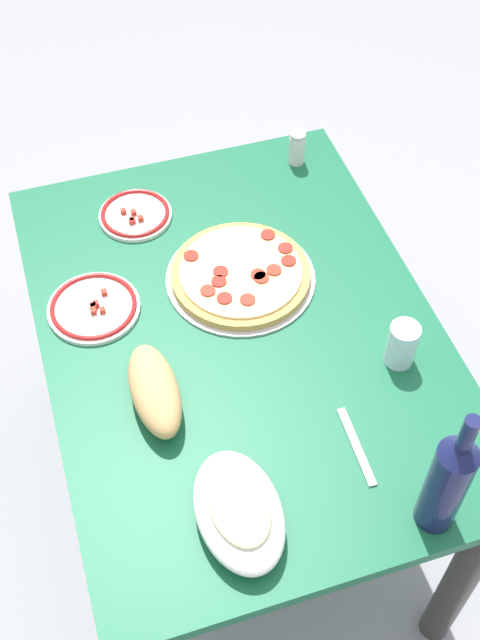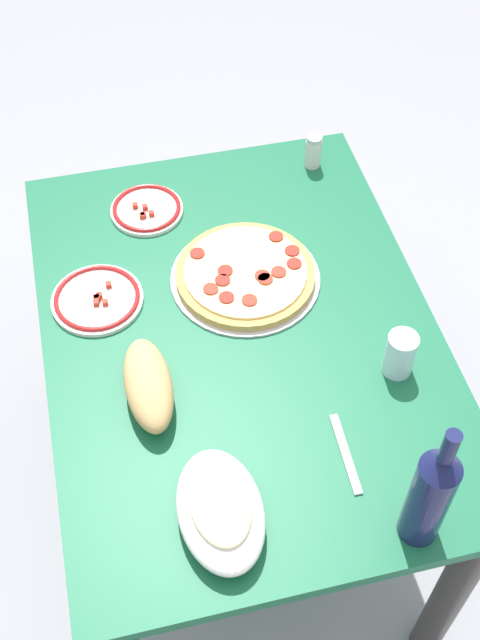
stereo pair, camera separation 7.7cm
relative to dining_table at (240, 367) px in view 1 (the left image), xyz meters
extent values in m
plane|color=gray|center=(0.00, 0.00, -0.59)|extent=(8.00, 8.00, 0.00)
cube|color=#145938|center=(0.00, 0.00, 0.12)|extent=(1.13, 0.81, 0.03)
cylinder|color=#33302D|center=(-0.51, -0.35, -0.24)|extent=(0.07, 0.07, 0.70)
cylinder|color=#33302D|center=(0.51, -0.35, -0.24)|extent=(0.07, 0.07, 0.70)
cylinder|color=#33302D|center=(0.51, 0.35, -0.24)|extent=(0.07, 0.07, 0.70)
cylinder|color=#B7B7BC|center=(0.13, -0.04, 0.14)|extent=(0.33, 0.33, 0.01)
cylinder|color=tan|center=(0.13, -0.04, 0.15)|extent=(0.31, 0.31, 0.02)
cylinder|color=#EFD684|center=(0.13, -0.04, 0.16)|extent=(0.27, 0.27, 0.01)
cylinder|color=maroon|center=(0.20, 0.05, 0.17)|extent=(0.03, 0.03, 0.00)
cylinder|color=maroon|center=(0.11, 0.01, 0.17)|extent=(0.03, 0.03, 0.00)
cylinder|color=maroon|center=(0.16, -0.16, 0.17)|extent=(0.03, 0.03, 0.00)
cylinder|color=#B22D1E|center=(0.05, -0.03, 0.17)|extent=(0.03, 0.03, 0.00)
cylinder|color=#B22D1E|center=(0.11, -0.11, 0.17)|extent=(0.03, 0.03, 0.00)
cylinder|color=#B22D1E|center=(0.10, 0.04, 0.17)|extent=(0.03, 0.03, 0.00)
cylinder|color=maroon|center=(0.06, 0.01, 0.17)|extent=(0.03, 0.03, 0.00)
cylinder|color=maroon|center=(0.12, -0.15, 0.17)|extent=(0.03, 0.03, 0.00)
cylinder|color=#B22D1E|center=(0.10, -0.08, 0.17)|extent=(0.03, 0.03, 0.00)
cylinder|color=maroon|center=(0.14, 0.00, 0.17)|extent=(0.03, 0.03, 0.00)
cylinder|color=maroon|center=(0.21, -0.13, 0.17)|extent=(0.03, 0.03, 0.00)
cylinder|color=#B22D1E|center=(0.11, -0.07, 0.17)|extent=(0.03, 0.03, 0.00)
ellipsoid|color=white|center=(-0.41, 0.13, 0.17)|extent=(0.24, 0.15, 0.07)
ellipsoid|color=#AD2819|center=(-0.41, 0.13, 0.18)|extent=(0.20, 0.12, 0.03)
ellipsoid|color=beige|center=(-0.41, 0.13, 0.20)|extent=(0.17, 0.10, 0.02)
cylinder|color=#141942|center=(-0.50, -0.20, 0.25)|extent=(0.07, 0.07, 0.22)
cone|color=#141942|center=(-0.50, -0.20, 0.37)|extent=(0.07, 0.07, 0.03)
cylinder|color=#141942|center=(-0.50, -0.20, 0.42)|extent=(0.03, 0.03, 0.07)
cylinder|color=silver|center=(-0.17, -0.28, 0.19)|extent=(0.06, 0.06, 0.10)
cylinder|color=white|center=(0.39, 0.13, 0.14)|extent=(0.17, 0.17, 0.01)
torus|color=red|center=(0.39, 0.13, 0.15)|extent=(0.16, 0.16, 0.01)
cube|color=#AD2819|center=(0.39, 0.14, 0.15)|extent=(0.01, 0.01, 0.01)
cube|color=#AD2819|center=(0.36, 0.15, 0.15)|extent=(0.01, 0.01, 0.01)
cube|color=#AD2819|center=(0.40, 0.16, 0.15)|extent=(0.01, 0.01, 0.01)
cube|color=#AD2819|center=(0.37, 0.14, 0.15)|extent=(0.01, 0.01, 0.01)
cube|color=#AD2819|center=(0.37, 0.12, 0.15)|extent=(0.01, 0.01, 0.01)
cylinder|color=white|center=(0.14, 0.28, 0.14)|extent=(0.20, 0.20, 0.01)
torus|color=red|center=(0.14, 0.28, 0.15)|extent=(0.18, 0.18, 0.01)
cube|color=#AD2819|center=(0.17, 0.25, 0.15)|extent=(0.01, 0.01, 0.01)
cube|color=#AD2819|center=(0.14, 0.28, 0.15)|extent=(0.01, 0.01, 0.01)
cube|color=#AD2819|center=(0.13, 0.28, 0.15)|extent=(0.01, 0.01, 0.01)
cube|color=#AD2819|center=(0.14, 0.28, 0.15)|extent=(0.01, 0.01, 0.01)
cube|color=#AD2819|center=(0.14, 0.27, 0.15)|extent=(0.01, 0.01, 0.01)
cube|color=#AD2819|center=(0.12, 0.26, 0.15)|extent=(0.01, 0.01, 0.01)
ellipsoid|color=tan|center=(-0.12, 0.21, 0.18)|extent=(0.22, 0.09, 0.08)
cylinder|color=silver|center=(0.46, -0.29, 0.17)|extent=(0.04, 0.04, 0.07)
cylinder|color=#B7B7BC|center=(0.46, -0.29, 0.22)|extent=(0.04, 0.04, 0.01)
cube|color=#B7B7BC|center=(-0.33, -0.12, 0.14)|extent=(0.17, 0.02, 0.00)
camera|label=1|loc=(-0.99, 0.31, 1.46)|focal=45.29mm
camera|label=2|loc=(-1.01, 0.24, 1.46)|focal=45.29mm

